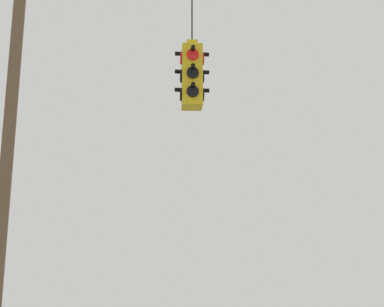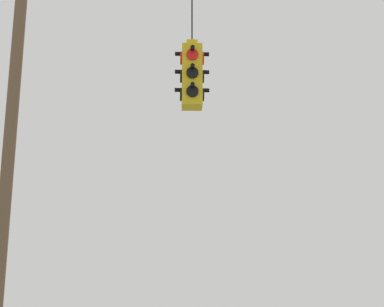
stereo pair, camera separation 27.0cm
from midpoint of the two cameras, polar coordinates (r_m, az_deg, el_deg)
name	(u,v)px [view 1 (the left image)]	position (r m, az deg, el deg)	size (l,w,h in m)	color
utility_pole_left	(10,122)	(9.97, -18.00, 2.88)	(0.21, 0.21, 9.37)	brown
traffic_light_near_right_pole	(192,75)	(9.98, -0.78, 7.63)	(0.58, 0.58, 3.65)	yellow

